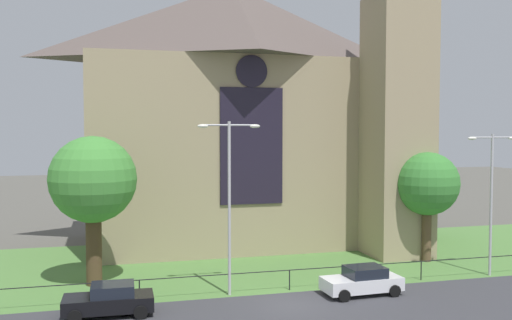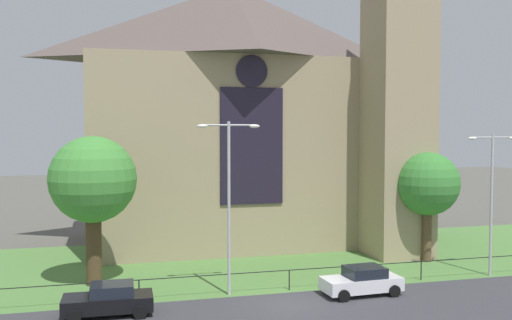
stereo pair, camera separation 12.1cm
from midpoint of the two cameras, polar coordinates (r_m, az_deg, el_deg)
The scene contains 12 objects.
ground at distance 39.25m, azimuth -1.28°, elevation -9.96°, with size 160.00×160.00×0.00m, color #56544C.
road_asphalt at distance 28.14m, azimuth 4.66°, elevation -15.25°, with size 120.00×8.00×0.01m, color #38383D.
grass_verge at distance 37.36m, azimuth -0.55°, elevation -10.62°, with size 120.00×20.00×0.01m, color #517F3D.
church_building at distance 44.77m, azimuth -1.29°, elevation 4.89°, with size 23.20×16.20×26.00m.
iron_railing at distance 32.20m, azimuth 3.24°, elevation -11.08°, with size 32.56×0.07×1.13m.
tree_left_near at distance 33.65m, azimuth -16.00°, elevation -2.04°, with size 4.91×4.91×8.48m.
tree_right_near at distance 39.92m, azimuth 16.58°, elevation -2.35°, with size 4.22×4.22×7.34m.
tree_right_far at distance 48.48m, azimuth 17.17°, elevation -2.12°, with size 4.09×4.09×6.67m.
streetlamp_near at distance 30.39m, azimuth -2.79°, elevation -2.69°, with size 3.37×0.26×9.27m.
streetlamp_far at distance 37.28m, azimuth 22.27°, elevation -2.44°, with size 3.37×0.26×8.56m.
parked_car_black at distance 28.90m, azimuth -14.47°, elevation -13.31°, with size 4.25×2.13×1.51m.
parked_car_white at distance 31.84m, azimuth 10.41°, elevation -11.72°, with size 4.28×2.19×1.51m.
Camera 1 is at (-9.01, -27.16, 8.84)m, focal length 40.26 mm.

